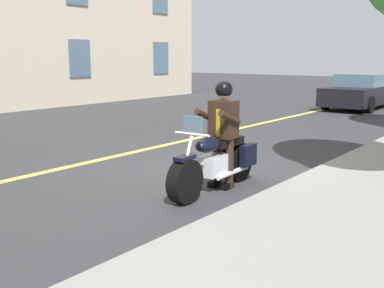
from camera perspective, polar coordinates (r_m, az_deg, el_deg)
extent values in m
plane|color=#333335|center=(8.82, 0.37, -3.06)|extent=(80.00, 80.00, 0.00)
cube|color=#E5DB4C|center=(10.14, -8.59, -1.32)|extent=(60.00, 0.16, 0.01)
cylinder|color=black|center=(6.71, -0.87, -4.62)|extent=(0.67, 0.24, 0.66)
cylinder|color=black|center=(7.98, 5.70, -2.17)|extent=(0.67, 0.24, 0.66)
cube|color=silver|center=(7.33, 2.81, -2.58)|extent=(0.57, 0.31, 0.32)
ellipsoid|color=black|center=(7.09, 1.97, -0.05)|extent=(0.57, 0.31, 0.24)
cube|color=black|center=(7.56, 4.26, 0.29)|extent=(0.71, 0.32, 0.12)
cube|color=black|center=(7.80, 6.95, -1.37)|extent=(0.41, 0.14, 0.36)
cube|color=black|center=(8.01, 4.18, -0.99)|extent=(0.41, 0.14, 0.36)
cylinder|color=silver|center=(6.66, -0.78, -2.35)|extent=(0.35, 0.07, 0.76)
cylinder|color=silver|center=(6.71, 0.02, 1.24)|extent=(0.07, 0.60, 0.04)
cube|color=black|center=(6.63, -0.88, -1.71)|extent=(0.37, 0.18, 0.06)
cylinder|color=silver|center=(7.54, 5.06, -3.48)|extent=(0.90, 0.13, 0.08)
cube|color=slate|center=(6.71, 0.11, 2.27)|extent=(0.06, 0.32, 0.28)
cylinder|color=black|center=(7.48, 4.62, -2.33)|extent=(0.14, 0.14, 0.84)
cube|color=black|center=(7.52, 4.34, -5.16)|extent=(0.27, 0.12, 0.10)
cylinder|color=black|center=(7.60, 3.06, -2.10)|extent=(0.14, 0.14, 0.84)
cube|color=black|center=(7.64, 2.79, -4.88)|extent=(0.27, 0.12, 0.10)
cube|color=black|center=(7.41, 3.90, 3.07)|extent=(0.34, 0.42, 0.60)
cube|color=#B28C14|center=(7.28, 3.24, 2.62)|extent=(0.03, 0.07, 0.44)
cylinder|color=black|center=(7.14, 4.66, 3.24)|extent=(0.56, 0.13, 0.28)
cylinder|color=black|center=(7.37, 1.71, 3.51)|extent=(0.56, 0.13, 0.28)
sphere|color=tan|center=(7.36, 3.95, 6.38)|extent=(0.22, 0.22, 0.22)
sphere|color=black|center=(7.36, 3.95, 6.77)|extent=(0.28, 0.28, 0.28)
cube|color=black|center=(20.12, 20.04, 5.73)|extent=(4.60, 1.80, 0.70)
cube|color=slate|center=(20.28, 20.33, 7.30)|extent=(2.40, 1.60, 0.60)
cylinder|color=black|center=(18.51, 21.06, 4.55)|extent=(0.64, 0.22, 0.64)
cylinder|color=black|center=(19.08, 16.18, 5.01)|extent=(0.64, 0.22, 0.64)
cylinder|color=black|center=(21.78, 19.10, 5.52)|extent=(0.64, 0.22, 0.64)
cube|color=slate|center=(24.21, -3.86, 10.55)|extent=(1.10, 0.06, 1.60)
cube|color=slate|center=(20.67, -13.67, 10.22)|extent=(1.10, 0.06, 1.60)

